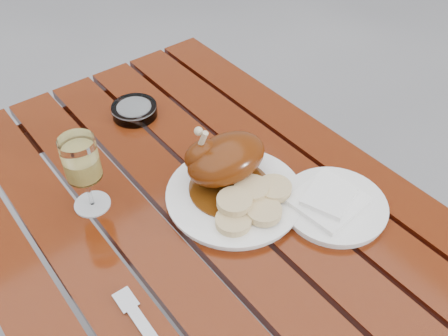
% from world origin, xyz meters
% --- Properties ---
extents(table, '(0.80, 1.20, 0.75)m').
position_xyz_m(table, '(0.00, 0.00, 0.38)').
color(table, maroon).
rests_on(table, ground).
extents(dinner_plate, '(0.32, 0.32, 0.02)m').
position_xyz_m(dinner_plate, '(0.08, 0.01, 0.76)').
color(dinner_plate, white).
rests_on(dinner_plate, table).
extents(roast_duck, '(0.19, 0.18, 0.13)m').
position_xyz_m(roast_duck, '(0.09, 0.06, 0.82)').
color(roast_duck, '#502609').
rests_on(roast_duck, dinner_plate).
extents(bread_dumplings, '(0.18, 0.12, 0.03)m').
position_xyz_m(bread_dumplings, '(0.08, -0.05, 0.78)').
color(bread_dumplings, '#D8C084').
rests_on(bread_dumplings, dinner_plate).
extents(wine_glass, '(0.09, 0.09, 0.17)m').
position_xyz_m(wine_glass, '(-0.16, 0.17, 0.84)').
color(wine_glass, '#E0CD66').
rests_on(wine_glass, table).
extents(side_plate, '(0.28, 0.28, 0.02)m').
position_xyz_m(side_plate, '(0.22, -0.14, 0.76)').
color(side_plate, white).
rests_on(side_plate, table).
extents(napkin, '(0.14, 0.13, 0.01)m').
position_xyz_m(napkin, '(0.21, -0.13, 0.77)').
color(napkin, white).
rests_on(napkin, side_plate).
extents(ashtray, '(0.13, 0.13, 0.03)m').
position_xyz_m(ashtray, '(0.06, 0.37, 0.76)').
color(ashtray, '#B2B7BC').
rests_on(ashtray, table).
extents(fork, '(0.02, 0.16, 0.01)m').
position_xyz_m(fork, '(-0.22, -0.14, 0.75)').
color(fork, gray).
rests_on(fork, table).
extents(knife, '(0.09, 0.23, 0.01)m').
position_xyz_m(knife, '(0.10, -0.02, 0.75)').
color(knife, gray).
rests_on(knife, table).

